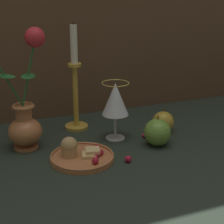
{
  "coord_description": "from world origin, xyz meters",
  "views": [
    {
      "loc": [
        -0.31,
        -0.97,
        0.47
      ],
      "look_at": [
        0.07,
        0.0,
        0.1
      ],
      "focal_mm": 60.0,
      "sensor_mm": 36.0,
      "label": 1
    }
  ],
  "objects_px": {
    "vase": "(20,104)",
    "apple_near_glass": "(163,122)",
    "candlestick": "(75,87)",
    "apple_beside_vase": "(157,132)",
    "wine_glass": "(115,101)",
    "plate_with_pastries": "(80,155)"
  },
  "relations": [
    {
      "from": "plate_with_pastries",
      "to": "candlestick",
      "type": "distance_m",
      "value": 0.27
    },
    {
      "from": "wine_glass",
      "to": "vase",
      "type": "bearing_deg",
      "value": 173.59
    },
    {
      "from": "candlestick",
      "to": "apple_beside_vase",
      "type": "height_order",
      "value": "candlestick"
    },
    {
      "from": "wine_glass",
      "to": "apple_near_glass",
      "type": "distance_m",
      "value": 0.18
    },
    {
      "from": "plate_with_pastries",
      "to": "apple_beside_vase",
      "type": "relative_size",
      "value": 1.9
    },
    {
      "from": "wine_glass",
      "to": "apple_near_glass",
      "type": "bearing_deg",
      "value": -4.38
    },
    {
      "from": "vase",
      "to": "apple_near_glass",
      "type": "bearing_deg",
      "value": -5.67
    },
    {
      "from": "candlestick",
      "to": "apple_beside_vase",
      "type": "distance_m",
      "value": 0.31
    },
    {
      "from": "vase",
      "to": "apple_beside_vase",
      "type": "xyz_separation_m",
      "value": [
        0.38,
        -0.13,
        -0.09
      ]
    },
    {
      "from": "candlestick",
      "to": "apple_near_glass",
      "type": "distance_m",
      "value": 0.31
    },
    {
      "from": "vase",
      "to": "apple_beside_vase",
      "type": "distance_m",
      "value": 0.41
    },
    {
      "from": "candlestick",
      "to": "apple_near_glass",
      "type": "relative_size",
      "value": 4.23
    },
    {
      "from": "candlestick",
      "to": "apple_beside_vase",
      "type": "bearing_deg",
      "value": -49.9
    },
    {
      "from": "vase",
      "to": "apple_beside_vase",
      "type": "bearing_deg",
      "value": -18.44
    },
    {
      "from": "wine_glass",
      "to": "candlestick",
      "type": "bearing_deg",
      "value": 125.04
    },
    {
      "from": "plate_with_pastries",
      "to": "apple_near_glass",
      "type": "relative_size",
      "value": 2.14
    },
    {
      "from": "plate_with_pastries",
      "to": "wine_glass",
      "type": "relative_size",
      "value": 0.99
    },
    {
      "from": "plate_with_pastries",
      "to": "apple_beside_vase",
      "type": "bearing_deg",
      "value": 2.41
    },
    {
      "from": "vase",
      "to": "apple_near_glass",
      "type": "distance_m",
      "value": 0.45
    },
    {
      "from": "plate_with_pastries",
      "to": "candlestick",
      "type": "xyz_separation_m",
      "value": [
        0.06,
        0.23,
        0.13
      ]
    },
    {
      "from": "apple_beside_vase",
      "to": "apple_near_glass",
      "type": "bearing_deg",
      "value": 51.86
    },
    {
      "from": "plate_with_pastries",
      "to": "apple_near_glass",
      "type": "distance_m",
      "value": 0.32
    }
  ]
}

